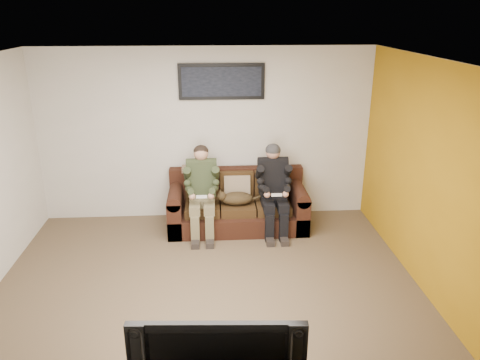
{
  "coord_description": "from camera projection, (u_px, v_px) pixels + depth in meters",
  "views": [
    {
      "loc": [
        0.06,
        -4.62,
        3.08
      ],
      "look_at": [
        0.45,
        1.2,
        0.95
      ],
      "focal_mm": 35.0,
      "sensor_mm": 36.0,
      "label": 1
    }
  ],
  "objects": [
    {
      "name": "person_right",
      "position": [
        274.0,
        184.0,
        6.75
      ],
      "size": [
        0.51,
        0.86,
        1.27
      ],
      "color": "black",
      "rests_on": "sofa"
    },
    {
      "name": "accent_wall_right",
      "position": [
        434.0,
        183.0,
        5.09
      ],
      "size": [
        0.0,
        4.5,
        4.5
      ],
      "primitive_type": "plane",
      "rotation": [
        1.57,
        0.0,
        -1.57
      ],
      "color": "#AC7A11",
      "rests_on": "ground"
    },
    {
      "name": "wall_front",
      "position": [
        204.0,
        323.0,
        2.83
      ],
      "size": [
        5.0,
        0.0,
        5.0
      ],
      "primitive_type": "plane",
      "rotation": [
        -1.57,
        0.0,
        0.0
      ],
      "color": "beige",
      "rests_on": "ground"
    },
    {
      "name": "throw_pillow",
      "position": [
        237.0,
        188.0,
        6.95
      ],
      "size": [
        0.39,
        0.18,
        0.38
      ],
      "primitive_type": "cube",
      "rotation": [
        -0.21,
        0.0,
        0.0
      ],
      "color": "#89745A",
      "rests_on": "sofa"
    },
    {
      "name": "person_left",
      "position": [
        202.0,
        186.0,
        6.69
      ],
      "size": [
        0.51,
        0.87,
        1.26
      ],
      "color": "#706546",
      "rests_on": "sofa"
    },
    {
      "name": "throw_blanket",
      "position": [
        196.0,
        169.0,
        7.03
      ],
      "size": [
        0.41,
        0.2,
        0.07
      ],
      "primitive_type": "cube",
      "color": "tan",
      "rests_on": "sofa"
    },
    {
      "name": "framed_poster",
      "position": [
        222.0,
        82.0,
        6.75
      ],
      "size": [
        1.25,
        0.05,
        0.52
      ],
      "color": "black",
      "rests_on": "wall_back"
    },
    {
      "name": "ceiling",
      "position": [
        202.0,
        63.0,
        4.49
      ],
      "size": [
        5.0,
        5.0,
        0.0
      ],
      "primitive_type": "plane",
      "rotation": [
        3.14,
        0.0,
        0.0
      ],
      "color": "silver",
      "rests_on": "ground"
    },
    {
      "name": "wall_right",
      "position": [
        435.0,
        183.0,
        5.09
      ],
      "size": [
        0.0,
        4.5,
        4.5
      ],
      "primitive_type": "plane",
      "rotation": [
        1.57,
        0.0,
        -1.57
      ],
      "color": "beige",
      "rests_on": "ground"
    },
    {
      "name": "television",
      "position": [
        218.0,
        353.0,
        3.28
      ],
      "size": [
        1.21,
        0.23,
        0.69
      ],
      "primitive_type": "imported",
      "rotation": [
        0.0,
        0.0,
        -0.06
      ],
      "color": "black",
      "rests_on": "tv_stand"
    },
    {
      "name": "wall_back",
      "position": [
        206.0,
        135.0,
        7.04
      ],
      "size": [
        5.0,
        0.0,
        5.0
      ],
      "primitive_type": "plane",
      "rotation": [
        1.57,
        0.0,
        0.0
      ],
      "color": "beige",
      "rests_on": "ground"
    },
    {
      "name": "sofa",
      "position": [
        237.0,
        206.0,
        7.01
      ],
      "size": [
        2.02,
        0.87,
        0.83
      ],
      "color": "black",
      "rests_on": "ground"
    },
    {
      "name": "floor",
      "position": [
        208.0,
        294.0,
        5.38
      ],
      "size": [
        5.0,
        5.0,
        0.0
      ],
      "primitive_type": "plane",
      "color": "brown",
      "rests_on": "ground"
    },
    {
      "name": "cat",
      "position": [
        236.0,
        198.0,
        6.78
      ],
      "size": [
        0.66,
        0.26,
        0.24
      ],
      "color": "#48361C",
      "rests_on": "sofa"
    }
  ]
}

